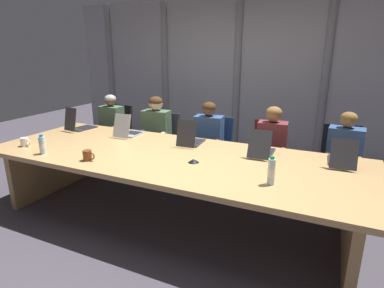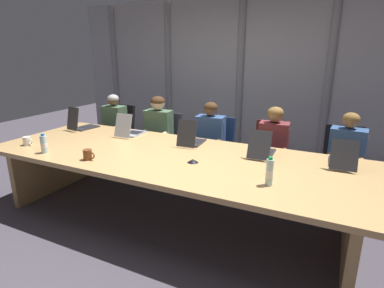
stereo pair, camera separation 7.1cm
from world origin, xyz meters
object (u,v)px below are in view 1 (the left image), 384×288
Objects in this scene: office_chair_center at (213,158)px; person_right_end at (343,157)px; laptop_center at (191,140)px; office_chair_left_mid at (161,151)px; person_center at (207,140)px; office_chair_left_end at (115,143)px; laptop_right_mid at (262,150)px; coffee_mug_far at (88,155)px; person_right_mid at (271,147)px; conference_mic_left_side at (194,161)px; person_left_mid at (154,131)px; person_left_end at (109,128)px; coffee_mug_near at (25,142)px; laptop_left_end at (79,125)px; water_bottle_secondary at (42,145)px; water_bottle_primary at (271,172)px; laptop_left_mid at (129,131)px; office_chair_right_end at (339,176)px; laptop_right_end at (342,159)px; office_chair_right_mid at (268,166)px.

person_right_end is (1.65, -0.16, 0.31)m from office_chair_center.
laptop_center is 1.26m from office_chair_left_mid.
office_chair_left_end is at bearing -99.82° from person_center.
laptop_right_mid is 1.79m from coffee_mug_far.
conference_mic_left_side is at bearing -29.88° from person_right_mid.
laptop_center is at bearing 54.77° from office_chair_left_mid.
person_left_mid is at bearing -94.85° from person_center.
person_left_end is at bearing 149.89° from conference_mic_left_side.
office_chair_center is at bearing 44.12° from coffee_mug_near.
laptop_right_mid is at bearing -82.62° from laptop_left_end.
water_bottle_secondary is (-1.28, -0.97, 0.03)m from laptop_center.
person_right_end is (3.34, 0.62, -0.17)m from laptop_left_end.
coffee_mug_far is (-1.78, -0.18, -0.06)m from water_bottle_primary.
water_bottle_secondary is at bearing 16.25° from person_left_end.
conference_mic_left_side is (1.17, -1.17, 0.10)m from person_left_mid.
laptop_left_mid is 0.36× the size of person_right_mid.
person_left_mid reaches higher than person_right_mid.
person_left_end is 0.98× the size of person_left_mid.
laptop_right_mid reaches higher than coffee_mug_near.
person_left_end is 1.86m from coffee_mug_far.
laptop_left_mid is at bearing -72.89° from person_right_end.
person_left_end reaches higher than person_center.
person_right_mid is at bearing 91.45° from office_chair_left_mid.
office_chair_center is 0.96× the size of office_chair_right_end.
person_right_mid is at bearing 91.34° from office_chair_left_end.
laptop_left_end is at bearing -57.11° from person_left_mid.
person_left_mid reaches higher than laptop_right_end.
office_chair_center is 0.77× the size of person_left_mid.
office_chair_right_end is 0.82× the size of person_left_end.
laptop_center is 1.04m from person_right_mid.
laptop_left_end reaches higher than conference_mic_left_side.
laptop_left_end is 0.91m from office_chair_left_end.
office_chair_right_mid is at bearing -97.67° from office_chair_right_end.
office_chair_left_end is 1.73m from office_chair_center.
water_bottle_primary reaches higher than conference_mic_left_side.
person_left_mid is 0.84m from person_center.
laptop_center is 0.84m from laptop_right_mid.
person_center is at bearing 105.95° from conference_mic_left_side.
laptop_center is at bearing 52.97° from coffee_mug_far.
laptop_right_mid is 0.93m from office_chair_right_mid.
coffee_mug_far is at bearing -158.57° from conference_mic_left_side.
person_left_mid is (0.82, 0.63, -0.14)m from laptop_left_end.
laptop_left_mid is 3.08× the size of coffee_mug_near.
person_center is at bearing -88.11° from office_chair_right_mid.
laptop_right_mid is at bearing 43.22° from conference_mic_left_side.
conference_mic_left_side is at bearing 18.69° from office_chair_center.
office_chair_left_mid is 4.24× the size of water_bottle_secondary.
office_chair_left_end is (-1.74, 0.78, -0.46)m from laptop_center.
person_right_end reaches higher than person_center.
laptop_right_mid is at bearing -3.47° from person_right_mid.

